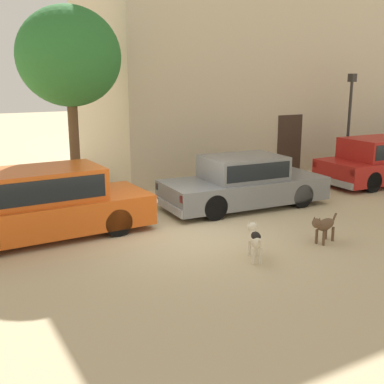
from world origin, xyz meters
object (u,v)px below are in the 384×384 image
Objects in this scene: street_lamp at (350,110)px; acacia_tree_left at (69,58)px; parked_sedan_second at (244,181)px; parked_sedan_third at (379,161)px; stray_dog_spotted at (255,238)px; stray_dog_tan at (324,225)px; parked_sedan_nearest at (41,202)px.

street_lamp is 9.93m from acacia_tree_left.
parked_sedan_third is at bearing 5.25° from parked_sedan_second.
parked_sedan_second is 3.86m from stray_dog_spotted.
stray_dog_tan is at bearing -54.70° from acacia_tree_left.
parked_sedan_nearest reaches higher than parked_sedan_third.
parked_sedan_nearest reaches higher than stray_dog_spotted.
stray_dog_tan is (1.80, 0.02, -0.04)m from stray_dog_spotted.
street_lamp is at bearing -29.44° from stray_dog_spotted.
stray_dog_tan is 7.28m from acacia_tree_left.
parked_sedan_third is 4.58× the size of stray_dog_spotted.
stray_dog_tan is 0.27× the size of street_lamp.
parked_sedan_nearest is 1.08× the size of parked_sedan_third.
street_lamp is at bearing 7.60° from parked_sedan_nearest.
street_lamp is 0.69× the size of acacia_tree_left.
parked_sedan_nearest is at bearing -171.15° from street_lamp.
acacia_tree_left is (-1.90, 5.24, 3.44)m from stray_dog_spotted.
parked_sedan_second is at bearing -162.57° from street_lamp.
parked_sedan_nearest is 6.05m from stray_dog_tan.
parked_sedan_third is at bearing -0.98° from parked_sedan_nearest.
stray_dog_tan is at bearing -61.71° from stray_dog_spotted.
street_lamp reaches higher than stray_dog_spotted.
parked_sedan_second is 5.54m from parked_sedan_third.
parked_sedan_second is 4.84× the size of stray_dog_spotted.
stray_dog_spotted is 1.80m from stray_dog_tan.
parked_sedan_second is at bearing -4.57° from stray_dog_spotted.
parked_sedan_third is at bearing -38.08° from stray_dog_spotted.
street_lamp is (11.14, 1.73, 1.49)m from parked_sedan_nearest.
parked_sedan_second is 4.83× the size of stray_dog_tan.
parked_sedan_third is (5.54, 0.15, 0.07)m from parked_sedan_second.
parked_sedan_third is at bearing -100.20° from street_lamp.
parked_sedan_nearest reaches higher than stray_dog_tan.
acacia_tree_left is (1.33, 1.88, 3.08)m from parked_sedan_nearest.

